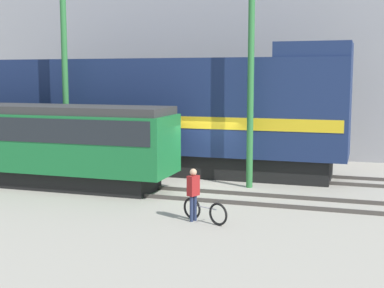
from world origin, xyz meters
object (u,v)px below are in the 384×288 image
at_px(person, 193,190).
at_px(utility_pole_left, 65,87).
at_px(bicycle, 205,211).
at_px(streetcar, 28,139).
at_px(utility_pole_center, 251,68).
at_px(freight_locomotive, 157,113).

distance_m(person, utility_pole_left, 9.72).
bearing_deg(bicycle, streetcar, 159.35).
relative_size(utility_pole_left, utility_pole_center, 0.83).
bearing_deg(bicycle, person, 177.82).
xyz_separation_m(freight_locomotive, streetcar, (-3.82, -4.44, -0.83)).
bearing_deg(streetcar, freight_locomotive, 49.29).
distance_m(utility_pole_left, utility_pole_center, 8.20).
xyz_separation_m(streetcar, utility_pole_left, (0.43, 2.22, 2.05)).
bearing_deg(utility_pole_center, utility_pole_left, 180.00).
bearing_deg(utility_pole_center, bicycle, -92.39).
height_order(bicycle, person, person).
bearing_deg(freight_locomotive, person, -61.19).
distance_m(freight_locomotive, person, 8.82).
relative_size(streetcar, utility_pole_center, 1.30).
bearing_deg(person, utility_pole_left, 144.68).
distance_m(freight_locomotive, utility_pole_center, 5.62).
height_order(streetcar, person, streetcar).
xyz_separation_m(streetcar, bicycle, (8.36, -3.15, -1.50)).
bearing_deg(person, utility_pole_center, 83.66).
distance_m(freight_locomotive, bicycle, 9.15).
xyz_separation_m(freight_locomotive, bicycle, (4.54, -7.60, -2.34)).
bearing_deg(bicycle, utility_pole_center, 87.61).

